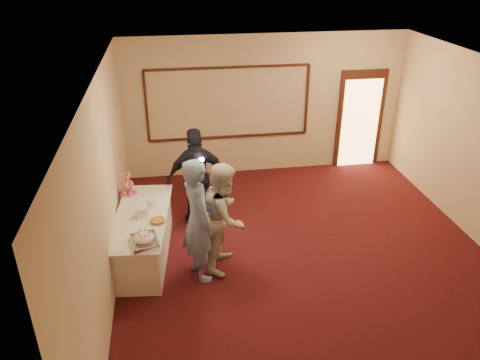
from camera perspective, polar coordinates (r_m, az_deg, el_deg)
name	(u,v)px	position (r m, az deg, el deg)	size (l,w,h in m)	color
floor	(307,260)	(7.75, 8.21, -9.64)	(7.00, 7.00, 0.00)	black
room_walls	(317,144)	(6.76, 9.32, 4.34)	(6.04, 7.04, 3.02)	beige
wall_molding	(229,103)	(9.93, -1.40, 9.34)	(3.45, 0.04, 1.55)	#35170F
doorway	(360,120)	(10.85, 14.39, 7.13)	(1.05, 0.07, 2.20)	#35170F
buffet_table	(143,236)	(7.70, -11.70, -6.72)	(1.03, 2.17, 0.77)	white
pavlova_tray	(144,239)	(6.78, -11.59, -7.08)	(0.42, 0.52, 0.18)	silver
cupcake_stand	(127,185)	(8.15, -13.60, -0.61)	(0.29, 0.29, 0.43)	#E94487
plate_stack_a	(142,212)	(7.43, -11.83, -3.82)	(0.20, 0.20, 0.17)	white
plate_stack_b	(151,203)	(7.69, -10.79, -2.74)	(0.17, 0.17, 0.14)	white
tart	(157,221)	(7.27, -10.03, -4.95)	(0.26, 0.26, 0.05)	white
man	(198,220)	(6.86, -5.12, -4.91)	(0.71, 0.47, 1.95)	#7590C7
woman	(225,216)	(7.13, -1.87, -4.44)	(0.85, 0.66, 1.75)	beige
guest	(197,178)	(8.24, -5.26, 0.30)	(1.07, 0.44, 1.82)	black
camera_flash	(201,159)	(7.88, -4.72, 2.52)	(0.07, 0.04, 0.05)	white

